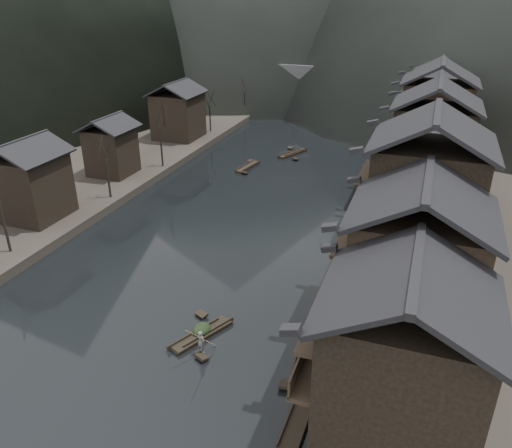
% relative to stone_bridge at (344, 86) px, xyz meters
% --- Properties ---
extents(water, '(300.00, 300.00, 0.00)m').
position_rel_stone_bridge_xyz_m(water, '(0.00, -72.00, -5.11)').
color(water, black).
rests_on(water, ground).
extents(left_bank, '(40.00, 200.00, 1.20)m').
position_rel_stone_bridge_xyz_m(left_bank, '(-35.00, -32.00, -4.51)').
color(left_bank, '#2D2823').
rests_on(left_bank, ground).
extents(stilt_houses, '(9.00, 67.60, 15.95)m').
position_rel_stone_bridge_xyz_m(stilt_houses, '(17.28, -52.68, 3.79)').
color(stilt_houses, black).
rests_on(stilt_houses, ground).
extents(left_houses, '(8.10, 53.20, 8.73)m').
position_rel_stone_bridge_xyz_m(left_houses, '(-20.50, -51.88, 0.55)').
color(left_houses, black).
rests_on(left_houses, left_bank).
extents(bare_trees, '(3.71, 72.70, 7.41)m').
position_rel_stone_bridge_xyz_m(bare_trees, '(-17.00, -48.85, 1.01)').
color(bare_trees, black).
rests_on(bare_trees, left_bank).
extents(moored_sampans, '(3.37, 67.49, 0.47)m').
position_rel_stone_bridge_xyz_m(moored_sampans, '(11.94, -47.96, -4.91)').
color(moored_sampans, black).
rests_on(moored_sampans, water).
extents(midriver_boats, '(6.73, 13.82, 0.45)m').
position_rel_stone_bridge_xyz_m(midriver_boats, '(-3.78, -33.56, -4.91)').
color(midriver_boats, black).
rests_on(midriver_boats, water).
extents(stone_bridge, '(40.00, 6.00, 9.00)m').
position_rel_stone_bridge_xyz_m(stone_bridge, '(0.00, 0.00, 0.00)').
color(stone_bridge, '#4C4C4F').
rests_on(stone_bridge, ground).
extents(hero_sampan, '(3.18, 5.34, 0.44)m').
position_rel_stone_bridge_xyz_m(hero_sampan, '(3.71, -73.21, -4.91)').
color(hero_sampan, black).
rests_on(hero_sampan, water).
extents(cargo_heap, '(1.20, 1.58, 0.72)m').
position_rel_stone_bridge_xyz_m(cargo_heap, '(3.60, -72.98, -4.31)').
color(cargo_heap, black).
rests_on(cargo_heap, hero_sampan).
extents(boatman, '(0.71, 0.56, 1.72)m').
position_rel_stone_bridge_xyz_m(boatman, '(4.53, -74.94, -3.81)').
color(boatman, slate).
rests_on(boatman, hero_sampan).
extents(bamboo_pole, '(0.96, 3.01, 3.45)m').
position_rel_stone_bridge_xyz_m(bamboo_pole, '(4.73, -74.94, -1.22)').
color(bamboo_pole, '#8C7A51').
rests_on(bamboo_pole, boatman).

